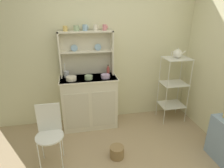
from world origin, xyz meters
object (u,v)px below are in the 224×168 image
wire_chair (49,129)px  hutch_shelf_unit (86,50)px  utensil_jar (67,74)px  hutch_cabinet (89,102)px  bakers_rack (174,82)px  jam_bottle (108,71)px  floor_basket (117,152)px  porcelain_teapot (178,54)px  cup_gold_0 (65,28)px  bowl_mixing_large (71,78)px

wire_chair → hutch_shelf_unit: bearing=55.9°
wire_chair → utensil_jar: utensil_jar is taller
hutch_cabinet → bakers_rack: size_ratio=0.80×
jam_bottle → floor_basket: bearing=-93.3°
hutch_cabinet → porcelain_teapot: bearing=-3.1°
porcelain_teapot → utensil_jar: bearing=175.1°
hutch_cabinet → wire_chair: (-0.59, -0.80, 0.05)m
hutch_cabinet → wire_chair: 1.00m
floor_basket → hutch_shelf_unit: bearing=105.3°
hutch_shelf_unit → bakers_rack: 1.65m
wire_chair → cup_gold_0: 1.52m
bakers_rack → floor_basket: (-1.22, -0.82, -0.65)m
hutch_shelf_unit → utensil_jar: bearing=-166.3°
hutch_cabinet → bakers_rack: bakers_rack is taller
cup_gold_0 → jam_bottle: size_ratio=0.48×
floor_basket → bowl_mixing_large: bearing=124.3°
utensil_jar → jam_bottle: bearing=0.7°
jam_bottle → utensil_jar: bearing=-179.3°
hutch_cabinet → utensil_jar: size_ratio=3.96×
utensil_jar → floor_basket: bearing=-56.9°
jam_bottle → porcelain_teapot: bearing=-8.3°
bowl_mixing_large → jam_bottle: (0.62, 0.16, 0.04)m
wire_chair → jam_bottle: (0.94, 0.89, 0.46)m
jam_bottle → bowl_mixing_large: bearing=-165.6°
hutch_shelf_unit → hutch_cabinet: bearing=-90.0°
wire_chair → floor_basket: 0.99m
bakers_rack → bowl_mixing_large: 1.80m
utensil_jar → bakers_rack: bearing=-4.9°
floor_basket → utensil_jar: utensil_jar is taller
wire_chair → cup_gold_0: cup_gold_0 is taller
bakers_rack → cup_gold_0: (-1.82, 0.21, 0.95)m
floor_basket → bowl_mixing_large: 1.32m
bakers_rack → wire_chair: bearing=-161.1°
jam_bottle → porcelain_teapot: porcelain_teapot is taller
floor_basket → jam_bottle: (0.06, 0.99, 0.89)m
porcelain_teapot → floor_basket: bearing=-146.2°
jam_bottle → porcelain_teapot: size_ratio=0.70×
wire_chair → cup_gold_0: bearing=70.4°
bakers_rack → porcelain_teapot: porcelain_teapot is taller
bakers_rack → utensil_jar: bakers_rack is taller
utensil_jar → wire_chair: bearing=-105.3°
bakers_rack → floor_basket: bearing=-146.2°
utensil_jar → porcelain_teapot: 1.89m
hutch_cabinet → floor_basket: size_ratio=4.71×
hutch_shelf_unit → porcelain_teapot: (1.51, -0.25, -0.07)m
wire_chair → porcelain_teapot: porcelain_teapot is taller
bakers_rack → utensil_jar: (-1.86, 0.16, 0.23)m
floor_basket → cup_gold_0: (-0.60, 1.02, 1.60)m
hutch_shelf_unit → floor_basket: bearing=-74.7°
floor_basket → cup_gold_0: 1.99m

